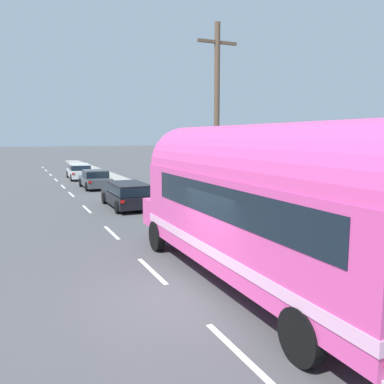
{
  "coord_description": "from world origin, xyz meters",
  "views": [
    {
      "loc": [
        -3.5,
        -8.36,
        3.83
      ],
      "look_at": [
        2.01,
        3.83,
        1.96
      ],
      "focal_mm": 37.41,
      "sensor_mm": 36.0,
      "label": 1
    }
  ],
  "objects_px": {
    "car_second": "(95,179)",
    "car_lead": "(128,193)",
    "utility_pole": "(217,122)",
    "car_third": "(80,171)",
    "painted_bus": "(268,201)"
  },
  "relations": [
    {
      "from": "car_lead",
      "to": "car_third",
      "type": "bearing_deg",
      "value": 90.21
    },
    {
      "from": "utility_pole",
      "to": "painted_bus",
      "type": "distance_m",
      "value": 8.29
    },
    {
      "from": "car_third",
      "to": "car_lead",
      "type": "bearing_deg",
      "value": -89.79
    },
    {
      "from": "utility_pole",
      "to": "car_third",
      "type": "relative_size",
      "value": 1.76
    },
    {
      "from": "car_second",
      "to": "car_lead",
      "type": "bearing_deg",
      "value": -89.99
    },
    {
      "from": "car_second",
      "to": "car_third",
      "type": "xyz_separation_m",
      "value": [
        -0.06,
        7.09,
        0.02
      ]
    },
    {
      "from": "car_third",
      "to": "car_second",
      "type": "bearing_deg",
      "value": -89.54
    },
    {
      "from": "painted_bus",
      "to": "car_lead",
      "type": "distance_m",
      "value": 13.09
    },
    {
      "from": "car_lead",
      "to": "car_second",
      "type": "distance_m",
      "value": 8.95
    },
    {
      "from": "painted_bus",
      "to": "car_second",
      "type": "relative_size",
      "value": 2.82
    },
    {
      "from": "car_lead",
      "to": "car_third",
      "type": "height_order",
      "value": "same"
    },
    {
      "from": "painted_bus",
      "to": "car_lead",
      "type": "xyz_separation_m",
      "value": [
        0.13,
        13.0,
        -1.51
      ]
    },
    {
      "from": "car_lead",
      "to": "car_third",
      "type": "xyz_separation_m",
      "value": [
        -0.06,
        16.04,
        -0.04
      ]
    },
    {
      "from": "utility_pole",
      "to": "car_third",
      "type": "height_order",
      "value": "utility_pole"
    },
    {
      "from": "utility_pole",
      "to": "painted_bus",
      "type": "xyz_separation_m",
      "value": [
        -2.62,
        -7.57,
        -2.12
      ]
    }
  ]
}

